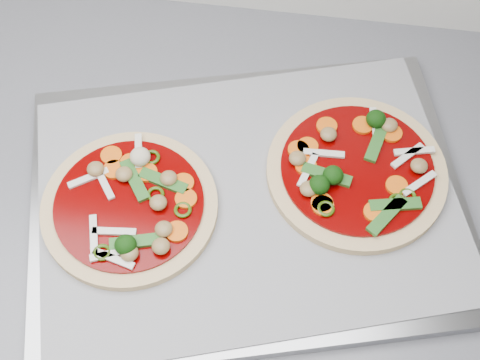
# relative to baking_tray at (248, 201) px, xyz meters

# --- Properties ---
(base_cabinet) EXTENTS (3.60, 0.60, 0.86)m
(base_cabinet) POSITION_rel_baking_tray_xyz_m (-0.06, 0.01, -0.48)
(base_cabinet) COLOR silver
(base_cabinet) RESTS_ON ground
(countertop) EXTENTS (3.60, 0.60, 0.04)m
(countertop) POSITION_rel_baking_tray_xyz_m (-0.06, 0.01, -0.03)
(countertop) COLOR slate
(countertop) RESTS_ON base_cabinet
(baking_tray) EXTENTS (0.58, 0.48, 0.02)m
(baking_tray) POSITION_rel_baking_tray_xyz_m (0.00, 0.00, 0.00)
(baking_tray) COLOR gray
(baking_tray) RESTS_ON countertop
(parchment) EXTENTS (0.56, 0.47, 0.00)m
(parchment) POSITION_rel_baking_tray_xyz_m (0.00, 0.00, 0.01)
(parchment) COLOR gray
(parchment) RESTS_ON baking_tray
(pizza_left) EXTENTS (0.24, 0.24, 0.03)m
(pizza_left) POSITION_rel_baking_tray_xyz_m (-0.13, -0.03, 0.02)
(pizza_left) COLOR #D0B481
(pizza_left) RESTS_ON parchment
(pizza_right) EXTENTS (0.25, 0.25, 0.04)m
(pizza_right) POSITION_rel_baking_tray_xyz_m (0.12, 0.05, 0.02)
(pizza_right) COLOR #D0B481
(pizza_right) RESTS_ON parchment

